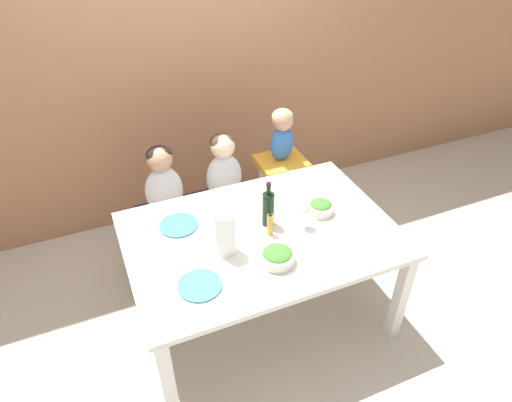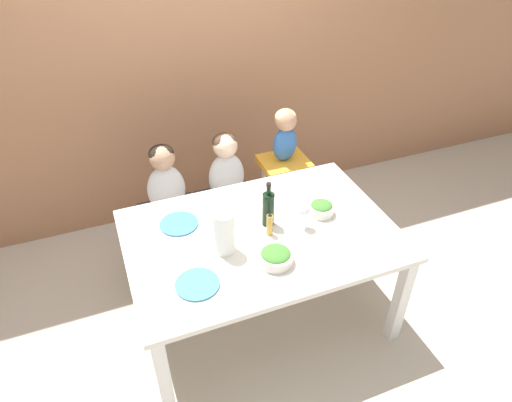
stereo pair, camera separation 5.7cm
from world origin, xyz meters
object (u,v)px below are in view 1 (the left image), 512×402
wine_glass_near (305,211)px  chair_far_left (169,221)px  dinner_plate_front_left (200,285)px  person_child_left (163,179)px  salad_bowl_large (277,256)px  person_child_center (223,166)px  paper_towel_roll (225,233)px  wine_bottle (268,208)px  chair_right_highchair (281,177)px  person_baby_right (282,130)px  salad_bowl_small (321,207)px  dinner_plate_back_left (179,225)px  chair_far_center (226,207)px

wine_glass_near → chair_far_left: bearing=130.0°
dinner_plate_front_left → person_child_left: bearing=87.1°
salad_bowl_large → person_child_center: bearing=87.2°
paper_towel_roll → salad_bowl_large: size_ratio=1.38×
chair_far_left → paper_towel_roll: size_ratio=1.76×
person_child_left → dinner_plate_front_left: person_child_left is taller
paper_towel_roll → wine_bottle: bearing=22.1°
chair_right_highchair → person_baby_right: bearing=90.0°
person_child_center → wine_bottle: (0.04, -0.69, 0.10)m
wine_bottle → wine_glass_near: size_ratio=1.75×
salad_bowl_large → dinner_plate_front_left: (-0.44, -0.01, -0.04)m
wine_glass_near → person_child_center: bearing=105.9°
paper_towel_roll → salad_bowl_small: paper_towel_roll is taller
salad_bowl_small → chair_far_left: bearing=139.0°
salad_bowl_large → dinner_plate_back_left: bearing=129.2°
chair_far_center → salad_bowl_large: 1.08m
dinner_plate_back_left → paper_towel_roll: bearing=-59.5°
person_child_left → dinner_plate_back_left: person_child_left is taller
chair_far_center → chair_right_highchair: size_ratio=0.66×
wine_glass_near → salad_bowl_small: 0.19m
salad_bowl_small → dinner_plate_front_left: 0.93m
salad_bowl_small → dinner_plate_back_left: (-0.85, 0.22, -0.04)m
salad_bowl_small → dinner_plate_back_left: 0.88m
wine_bottle → salad_bowl_small: bearing=-4.5°
person_child_left → salad_bowl_large: person_child_left is taller
wine_glass_near → dinner_plate_front_left: 0.76m
person_baby_right → dinner_plate_back_left: bearing=-151.4°
chair_far_left → wine_glass_near: size_ratio=2.72×
chair_far_left → wine_glass_near: bearing=-50.0°
chair_far_left → paper_towel_roll: (0.16, -0.82, 0.48)m
person_child_center → dinner_plate_back_left: person_child_center is taller
salad_bowl_small → dinner_plate_front_left: size_ratio=0.67×
chair_far_left → salad_bowl_large: 1.15m
person_child_center → chair_far_center: bearing=-90.0°
person_child_center → dinner_plate_front_left: bearing=-115.8°
person_child_center → dinner_plate_back_left: size_ratio=2.31×
person_child_center → salad_bowl_small: 0.82m
chair_far_left → chair_far_center: size_ratio=1.00×
chair_far_center → person_child_center: size_ratio=0.86×
chair_far_left → dinner_plate_back_left: dinner_plate_back_left is taller
salad_bowl_large → dinner_plate_front_left: bearing=-179.1°
chair_far_center → salad_bowl_small: salad_bowl_small is taller
chair_far_left → chair_right_highchair: 0.91m
chair_far_left → salad_bowl_large: (0.39, -1.01, 0.39)m
chair_right_highchair → dinner_plate_front_left: dinner_plate_front_left is taller
salad_bowl_small → dinner_plate_front_left: (-0.88, -0.30, -0.04)m
chair_far_center → chair_far_left: bearing=180.0°
person_child_center → person_baby_right: 0.50m
wine_bottle → person_baby_right: bearing=58.8°
chair_far_center → dinner_plate_back_left: dinner_plate_back_left is taller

